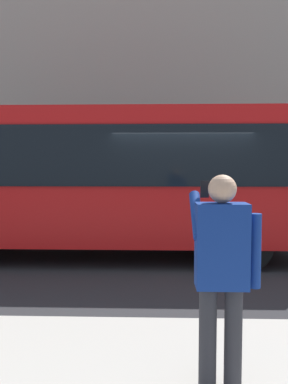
{
  "coord_description": "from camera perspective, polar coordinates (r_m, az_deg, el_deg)",
  "views": [
    {
      "loc": [
        0.44,
        8.05,
        1.92
      ],
      "look_at": [
        0.73,
        -0.58,
        1.35
      ],
      "focal_mm": 37.42,
      "sensor_mm": 36.0,
      "label": 1
    }
  ],
  "objects": [
    {
      "name": "red_bus",
      "position": [
        8.47,
        -7.73,
        2.14
      ],
      "size": [
        9.05,
        2.54,
        3.08
      ],
      "color": "red",
      "rests_on": "ground_plane"
    },
    {
      "name": "ground_plane",
      "position": [
        8.29,
        4.99,
        -9.63
      ],
      "size": [
        60.0,
        60.0,
        0.0
      ],
      "primitive_type": "plane",
      "color": "#2B2B2D"
    },
    {
      "name": "pedestrian_photographer",
      "position": [
        3.23,
        11.01,
        -10.24
      ],
      "size": [
        0.53,
        0.52,
        1.7
      ],
      "color": "#2D2D33",
      "rests_on": "sidewalk_curb"
    },
    {
      "name": "building_facade_far",
      "position": [
        15.4,
        3.77,
        19.07
      ],
      "size": [
        28.0,
        1.55,
        12.0
      ],
      "color": "#A89E8E",
      "rests_on": "ground_plane"
    }
  ]
}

